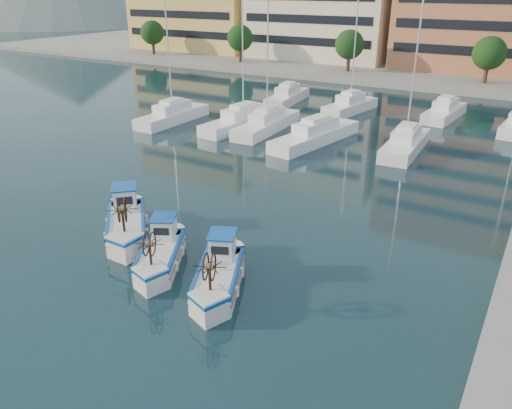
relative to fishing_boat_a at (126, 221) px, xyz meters
The scene contains 6 objects.
ground 5.81m from the fishing_boat_a, 13.89° to the right, with size 300.00×300.00×0.00m, color #18353E.
hill_west 172.81m from the fishing_boat_a, 141.06° to the left, with size 180.00×180.00×60.00m, color slate.
yacht_marina 26.04m from the fishing_boat_a, 85.68° to the left, with size 37.41×22.70×11.50m.
fishing_boat_a is the anchor object (origin of this frame).
fishing_boat_b 3.78m from the fishing_boat_a, 21.58° to the right, with size 3.30×4.20×2.54m.
fishing_boat_c 7.08m from the fishing_boat_a, 13.00° to the right, with size 3.27×4.41×2.66m.
Camera 1 is at (11.98, -14.94, 11.94)m, focal length 35.00 mm.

